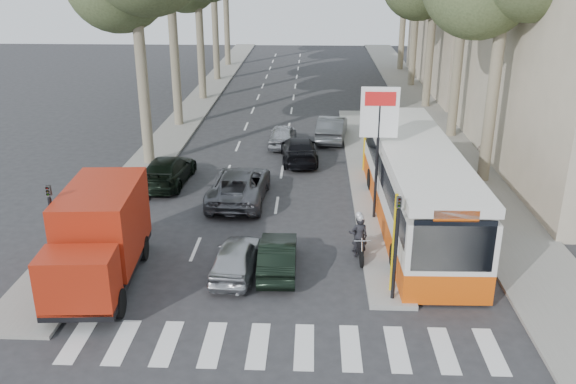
% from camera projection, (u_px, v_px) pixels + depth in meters
% --- Properties ---
extents(ground, '(120.00, 120.00, 0.00)m').
position_uv_depth(ground, '(292.00, 277.00, 20.90)').
color(ground, '#28282B').
rests_on(ground, ground).
extents(sidewalk_right, '(3.20, 70.00, 0.12)m').
position_uv_depth(sidewalk_right, '(423.00, 110.00, 43.86)').
color(sidewalk_right, gray).
rests_on(sidewalk_right, ground).
extents(median_left, '(2.40, 64.00, 0.12)m').
position_uv_depth(median_left, '(202.00, 99.00, 47.31)').
color(median_left, gray).
rests_on(median_left, ground).
extents(traffic_island, '(1.50, 26.00, 0.16)m').
position_uv_depth(traffic_island, '(363.00, 172.00, 31.00)').
color(traffic_island, gray).
rests_on(traffic_island, ground).
extents(billboard, '(1.50, 12.10, 5.60)m').
position_uv_depth(billboard, '(378.00, 135.00, 24.11)').
color(billboard, yellow).
rests_on(billboard, ground).
extents(traffic_light_island, '(0.16, 0.41, 3.60)m').
position_uv_depth(traffic_light_island, '(397.00, 231.00, 18.48)').
color(traffic_light_island, black).
rests_on(traffic_light_island, ground).
extents(traffic_light_left, '(0.16, 0.41, 3.60)m').
position_uv_depth(traffic_light_left, '(52.00, 219.00, 19.37)').
color(traffic_light_left, black).
rests_on(traffic_light_left, ground).
extents(silver_hatchback, '(1.71, 3.73, 1.24)m').
position_uv_depth(silver_hatchback, '(236.00, 257.00, 20.92)').
color(silver_hatchback, '#AAADB2').
rests_on(silver_hatchback, ground).
extents(dark_hatchback, '(1.33, 3.66, 1.20)m').
position_uv_depth(dark_hatchback, '(278.00, 256.00, 21.09)').
color(dark_hatchback, black).
rests_on(dark_hatchback, ground).
extents(queue_car_a, '(2.60, 5.32, 1.46)m').
position_uv_depth(queue_car_a, '(239.00, 185.00, 27.26)').
color(queue_car_a, '#4E4F55').
rests_on(queue_car_a, ground).
extents(queue_car_b, '(2.26, 4.72, 1.33)m').
position_uv_depth(queue_car_b, '(299.00, 150.00, 32.58)').
color(queue_car_b, black).
rests_on(queue_car_b, ground).
extents(queue_car_c, '(1.62, 3.79, 1.28)m').
position_uv_depth(queue_car_c, '(283.00, 135.00, 35.32)').
color(queue_car_c, '#A1A3A8').
rests_on(queue_car_c, ground).
extents(queue_car_d, '(2.07, 4.62, 1.47)m').
position_uv_depth(queue_car_d, '(332.00, 128.00, 36.46)').
color(queue_car_d, '#4C5054').
rests_on(queue_car_d, ground).
extents(queue_car_e, '(2.19, 4.84, 1.37)m').
position_uv_depth(queue_car_e, '(168.00, 171.00, 29.29)').
color(queue_car_e, black).
rests_on(queue_car_e, ground).
extents(red_truck, '(2.64, 6.09, 3.17)m').
position_uv_depth(red_truck, '(100.00, 236.00, 20.04)').
color(red_truck, black).
rests_on(red_truck, ground).
extents(city_bus, '(3.07, 13.00, 3.41)m').
position_uv_depth(city_bus, '(415.00, 183.00, 24.41)').
color(city_bus, '#D34B0B').
rests_on(city_bus, ground).
extents(motorcycle, '(0.74, 2.01, 1.71)m').
position_uv_depth(motorcycle, '(359.00, 236.00, 22.16)').
color(motorcycle, black).
rests_on(motorcycle, ground).
extents(pedestrian_near, '(0.98, 1.02, 1.62)m').
position_uv_depth(pedestrian_near, '(447.00, 163.00, 29.65)').
color(pedestrian_near, '#3A2F47').
rests_on(pedestrian_near, sidewalk_right).
extents(pedestrian_far, '(1.29, 0.97, 1.82)m').
position_uv_depth(pedestrian_far, '(488.00, 143.00, 32.49)').
color(pedestrian_far, '#685A4E').
rests_on(pedestrian_far, sidewalk_right).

